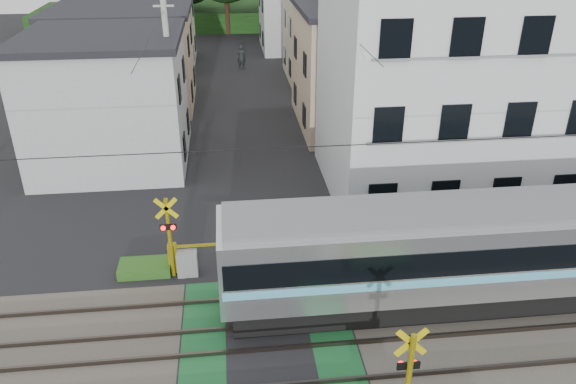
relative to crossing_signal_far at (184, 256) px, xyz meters
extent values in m
plane|color=black|center=(2.59, -3.65, -0.71)|extent=(120.00, 120.00, 0.00)
cube|color=#47423A|center=(2.59, -3.65, -0.71)|extent=(120.00, 6.00, 0.00)
cube|color=black|center=(2.59, -3.65, -0.71)|extent=(5.20, 120.00, 0.00)
cube|color=#145126|center=(0.69, -3.65, -0.70)|extent=(1.30, 6.00, 0.00)
cube|color=#145126|center=(4.49, -3.65, -0.70)|extent=(1.30, 6.00, 0.00)
cube|color=#3F3833|center=(2.59, -4.15, -0.64)|extent=(120.00, 0.08, 0.14)
cube|color=#3F3833|center=(2.59, -3.15, -0.64)|extent=(120.00, 0.08, 0.14)
cube|color=#3F3833|center=(2.59, -1.75, -0.64)|extent=(120.00, 0.08, 0.14)
cube|color=black|center=(9.63, -2.45, -0.29)|extent=(16.11, 2.22, 0.84)
cube|color=black|center=(3.76, -2.45, -0.43)|extent=(2.24, 2.05, 0.56)
cube|color=silver|center=(9.63, -2.45, 1.34)|extent=(16.78, 2.61, 2.42)
cube|color=black|center=(9.63, -2.45, 1.63)|extent=(16.51, 2.65, 0.82)
cube|color=#59BEE1|center=(9.63, -2.45, 1.00)|extent=(16.61, 2.64, 0.26)
cube|color=slate|center=(9.63, -2.45, 2.66)|extent=(16.44, 2.14, 0.22)
cube|color=black|center=(1.29, -2.45, 1.70)|extent=(0.10, 2.24, 1.45)
cube|color=yellow|center=(5.59, -7.15, 1.99)|extent=(0.77, 0.05, 0.77)
cube|color=yellow|center=(5.59, -7.15, 1.99)|extent=(0.77, 0.05, 0.77)
cube|color=black|center=(5.59, -7.15, 1.29)|extent=(0.55, 0.05, 0.20)
sphere|color=#FF0C07|center=(5.43, -7.09, 1.29)|extent=(0.16, 0.16, 0.16)
sphere|color=#FF0C07|center=(5.75, -7.09, 1.29)|extent=(0.16, 0.16, 0.16)
cylinder|color=yellow|center=(-0.41, -0.05, 0.79)|extent=(0.14, 0.14, 3.00)
cube|color=yellow|center=(-0.41, -0.15, 1.99)|extent=(0.77, 0.05, 0.77)
cube|color=yellow|center=(-0.41, -0.15, 1.99)|extent=(0.77, 0.05, 0.77)
cube|color=black|center=(-0.41, -0.15, 1.29)|extent=(0.55, 0.05, 0.20)
sphere|color=#FF0C07|center=(-0.57, -0.21, 1.29)|extent=(0.16, 0.16, 0.16)
sphere|color=#FF0C07|center=(-0.25, -0.21, 1.29)|extent=(0.16, 0.16, 0.16)
cube|color=gray|center=(0.09, -0.05, -0.26)|extent=(0.70, 0.50, 0.90)
cube|color=yellow|center=(-0.41, 0.20, -0.16)|extent=(0.30, 0.30, 1.10)
cube|color=yellow|center=(1.84, 0.20, 0.29)|extent=(4.20, 0.08, 0.08)
cube|color=silver|center=(11.09, 5.85, 3.79)|extent=(10.00, 8.00, 9.00)
cube|color=black|center=(7.39, 1.82, 0.79)|extent=(1.10, 0.06, 1.40)
cube|color=black|center=(9.84, 1.82, 0.79)|extent=(1.10, 0.06, 1.40)
cube|color=black|center=(12.29, 1.82, 0.79)|extent=(1.10, 0.06, 1.40)
cube|color=black|center=(14.74, 1.82, 0.79)|extent=(1.10, 0.06, 1.40)
cube|color=gray|center=(11.09, 1.60, 0.19)|extent=(9.00, 0.06, 0.08)
cube|color=black|center=(7.39, 1.82, 3.79)|extent=(1.10, 0.06, 1.40)
cube|color=black|center=(9.84, 1.82, 3.79)|extent=(1.10, 0.06, 1.40)
cube|color=black|center=(12.29, 1.82, 3.79)|extent=(1.10, 0.06, 1.40)
cube|color=gray|center=(11.09, 1.60, 3.19)|extent=(9.00, 0.06, 0.08)
cube|color=black|center=(7.39, 1.82, 6.79)|extent=(1.10, 0.06, 1.40)
cube|color=black|center=(9.84, 1.82, 6.79)|extent=(1.10, 0.06, 1.40)
cube|color=black|center=(12.29, 1.82, 6.79)|extent=(1.10, 0.06, 1.40)
cube|color=gray|center=(11.09, 1.60, 6.19)|extent=(9.00, 0.06, 0.08)
cube|color=#B3B5B8|center=(-3.91, 10.35, 2.29)|extent=(7.00, 7.00, 6.00)
cube|color=black|center=(-3.91, 10.35, 5.44)|extent=(7.35, 7.35, 0.30)
cube|color=black|center=(-0.38, 8.60, 0.59)|extent=(0.06, 1.00, 1.20)
cube|color=black|center=(-0.38, 12.10, 0.59)|extent=(0.06, 1.00, 1.20)
cube|color=black|center=(-0.38, 8.60, 3.39)|extent=(0.06, 1.00, 1.20)
cube|color=black|center=(-0.38, 12.10, 3.39)|extent=(0.06, 1.00, 1.20)
cube|color=tan|center=(9.39, 14.35, 2.54)|extent=(7.00, 8.00, 6.50)
cube|color=black|center=(9.39, 14.35, 5.94)|extent=(7.35, 8.40, 0.30)
cube|color=black|center=(5.86, 12.35, 0.59)|extent=(0.06, 1.00, 1.20)
cube|color=black|center=(5.86, 16.35, 0.59)|extent=(0.06, 1.00, 1.20)
cube|color=black|center=(5.86, 12.35, 3.39)|extent=(0.06, 1.00, 1.20)
cube|color=black|center=(5.86, 16.35, 3.39)|extent=(0.06, 1.00, 1.20)
cube|color=tan|center=(-4.41, 19.35, 2.19)|extent=(8.00, 7.00, 5.80)
cube|color=black|center=(-4.41, 19.35, 5.24)|extent=(8.40, 7.35, 0.30)
cube|color=black|center=(-0.38, 17.60, 0.59)|extent=(0.06, 1.00, 1.20)
cube|color=black|center=(-0.38, 21.10, 0.59)|extent=(0.06, 1.00, 1.20)
cube|color=black|center=(-0.38, 17.60, 3.39)|extent=(0.06, 1.00, 1.20)
cube|color=black|center=(-0.38, 21.10, 3.39)|extent=(0.06, 1.00, 1.20)
cube|color=beige|center=(9.79, 24.35, 2.39)|extent=(7.00, 7.00, 6.20)
cube|color=black|center=(6.26, 22.60, 0.59)|extent=(0.06, 1.00, 1.20)
cube|color=black|center=(6.26, 26.10, 0.59)|extent=(0.06, 1.00, 1.20)
cube|color=black|center=(6.26, 22.60, 3.39)|extent=(0.06, 1.00, 1.20)
cube|color=black|center=(6.26, 26.10, 3.39)|extent=(0.06, 1.00, 1.20)
cube|color=beige|center=(-4.21, 29.35, 2.29)|extent=(7.00, 8.00, 6.00)
cube|color=black|center=(-0.68, 27.35, 0.59)|extent=(0.06, 1.00, 1.20)
cube|color=black|center=(-0.68, 31.35, 0.59)|extent=(0.06, 1.00, 1.20)
cube|color=black|center=(-0.68, 27.35, 3.39)|extent=(0.06, 1.00, 1.20)
cube|color=black|center=(-0.68, 31.35, 3.39)|extent=(0.06, 1.00, 1.20)
cube|color=#B3B5B8|center=(9.09, 34.35, 2.49)|extent=(8.00, 7.00, 6.40)
cube|color=black|center=(5.06, 32.60, 0.59)|extent=(0.06, 1.00, 1.20)
cube|color=black|center=(5.06, 36.10, 0.59)|extent=(0.06, 1.00, 1.20)
cube|color=black|center=(5.06, 32.60, 3.39)|extent=(0.06, 1.00, 1.20)
cube|color=#1B3F15|center=(2.59, 46.35, 0.29)|extent=(40.00, 10.00, 2.00)
cylinder|color=#332114|center=(-11.03, 42.81, 2.15)|extent=(0.50, 0.50, 5.72)
cylinder|color=#332114|center=(-8.45, 46.49, 1.49)|extent=(0.50, 0.50, 4.41)
cylinder|color=#332114|center=(-4.66, 47.23, 1.58)|extent=(0.50, 0.50, 4.59)
cylinder|color=#332114|center=(-1.53, 44.22, 1.41)|extent=(0.50, 0.50, 4.25)
cylinder|color=#332114|center=(2.17, 41.45, 1.79)|extent=(0.50, 0.50, 5.00)
cylinder|color=#332114|center=(6.78, 43.82, 2.18)|extent=(0.50, 0.50, 5.79)
cylinder|color=#332114|center=(9.98, 41.80, 2.01)|extent=(0.50, 0.50, 5.45)
cylinder|color=#332114|center=(12.98, 42.93, 1.31)|extent=(0.50, 0.50, 4.05)
cube|color=black|center=(8.59, -2.45, 4.89)|extent=(60.00, 0.02, 0.02)
cylinder|color=#A5A5A0|center=(-0.81, 9.35, 3.29)|extent=(0.26, 0.26, 8.00)
cube|color=#A5A5A0|center=(-0.81, 9.35, 6.89)|extent=(0.90, 0.08, 0.08)
cylinder|color=#A5A5A0|center=(6.19, 18.35, 3.29)|extent=(0.26, 0.26, 8.00)
cylinder|color=#A5A5A0|center=(-0.81, 30.35, 3.29)|extent=(0.26, 0.26, 8.00)
imported|color=black|center=(2.99, 27.63, 0.22)|extent=(0.74, 0.55, 1.86)
cube|color=#2D5E1E|center=(-1.41, 0.25, -0.53)|extent=(1.80, 1.00, 0.36)
cube|color=#2D5E1E|center=(7.19, -0.45, -0.56)|extent=(1.50, 0.90, 0.30)
camera|label=1|loc=(1.74, -16.48, 10.73)|focal=35.00mm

